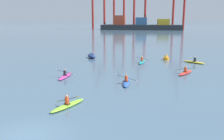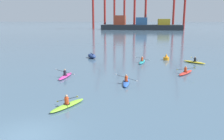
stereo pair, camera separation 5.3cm
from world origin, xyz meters
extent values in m
plane|color=#425B70|center=(0.00, 0.00, 0.00)|extent=(800.00, 800.00, 0.00)
cube|color=#1E2328|center=(5.05, 121.95, 1.35)|extent=(42.70, 10.97, 2.69)
cube|color=#993823|center=(-6.69, 121.95, 5.17)|extent=(5.98, 7.68, 4.96)
cube|color=#2D5684|center=(5.05, 121.95, 4.65)|extent=(5.98, 7.68, 3.91)
cube|color=#B29323|center=(16.79, 121.95, 4.26)|extent=(5.98, 7.68, 3.13)
cylinder|color=maroon|center=(-22.98, 129.27, 12.85)|extent=(1.20, 1.20, 25.70)
cylinder|color=maroon|center=(-16.15, 129.27, 12.85)|extent=(1.20, 1.20, 25.70)
cylinder|color=maroon|center=(-11.62, 137.95, 13.83)|extent=(1.20, 1.20, 27.65)
cylinder|color=maroon|center=(-5.56, 137.95, 13.83)|extent=(1.20, 1.20, 27.65)
cylinder|color=maroon|center=(0.86, 129.87, 11.39)|extent=(1.20, 1.20, 22.77)
cylinder|color=maroon|center=(7.11, 129.87, 11.39)|extent=(1.20, 1.20, 22.77)
cylinder|color=maroon|center=(22.78, 131.48, 12.03)|extent=(1.20, 1.20, 24.06)
cylinder|color=maroon|center=(28.70, 131.48, 12.03)|extent=(1.20, 1.20, 24.06)
ellipsoid|color=navy|center=(-1.94, 26.32, 0.35)|extent=(2.18, 2.81, 0.70)
cube|color=navy|center=(-1.94, 26.32, 0.73)|extent=(0.95, 1.76, 0.06)
cylinder|color=orange|center=(9.76, 25.92, 0.23)|extent=(0.90, 0.90, 0.45)
cone|color=orange|center=(9.76, 25.92, 0.73)|extent=(0.50, 0.49, 0.55)
ellipsoid|color=yellow|center=(13.52, 23.88, 0.13)|extent=(2.95, 2.70, 0.26)
torus|color=black|center=(13.59, 23.81, 0.27)|extent=(0.69, 0.69, 0.05)
cylinder|color=black|center=(13.59, 23.81, 0.51)|extent=(0.30, 0.30, 0.50)
sphere|color=tan|center=(13.59, 23.81, 0.86)|extent=(0.19, 0.19, 0.19)
cylinder|color=black|center=(13.55, 23.84, 0.61)|extent=(1.35, 1.52, 0.70)
ellipsoid|color=yellow|center=(12.90, 23.10, 0.94)|extent=(0.17, 0.18, 0.16)
ellipsoid|color=yellow|center=(14.21, 24.59, 0.28)|extent=(0.17, 0.18, 0.16)
ellipsoid|color=#7ABC2D|center=(0.88, 4.73, 0.13)|extent=(2.02, 3.32, 0.26)
torus|color=black|center=(0.84, 4.64, 0.27)|extent=(0.65, 0.65, 0.05)
cylinder|color=#DB471E|center=(0.84, 4.64, 0.51)|extent=(0.30, 0.30, 0.50)
sphere|color=tan|center=(0.84, 4.64, 0.86)|extent=(0.19, 0.19, 0.19)
cylinder|color=black|center=(0.86, 4.68, 0.61)|extent=(1.80, 0.89, 0.77)
ellipsoid|color=yellow|center=(-0.03, 5.11, 0.24)|extent=(0.20, 0.13, 0.17)
ellipsoid|color=yellow|center=(1.75, 4.26, 0.98)|extent=(0.20, 0.13, 0.17)
ellipsoid|color=red|center=(11.15, 16.72, 0.13)|extent=(2.31, 3.20, 0.26)
torus|color=black|center=(11.10, 16.63, 0.27)|extent=(0.68, 0.68, 0.05)
cylinder|color=#DB471E|center=(11.10, 16.63, 0.51)|extent=(0.30, 0.30, 0.50)
sphere|color=tan|center=(11.10, 16.63, 0.86)|extent=(0.19, 0.19, 0.19)
cylinder|color=black|center=(11.12, 16.67, 0.61)|extent=(1.75, 1.11, 0.54)
ellipsoid|color=yellow|center=(10.26, 17.21, 0.36)|extent=(0.19, 0.14, 0.15)
ellipsoid|color=yellow|center=(11.99, 16.13, 0.86)|extent=(0.19, 0.14, 0.15)
ellipsoid|color=teal|center=(6.12, 23.25, 0.13)|extent=(1.19, 3.45, 0.26)
torus|color=black|center=(6.10, 23.15, 0.27)|extent=(0.57, 0.57, 0.05)
cylinder|color=#DB471E|center=(6.10, 23.15, 0.51)|extent=(0.30, 0.30, 0.50)
sphere|color=tan|center=(6.10, 23.15, 0.86)|extent=(0.19, 0.19, 0.19)
cylinder|color=black|center=(6.11, 23.20, 0.61)|extent=(2.05, 0.40, 0.41)
ellipsoid|color=silver|center=(5.09, 23.38, 0.80)|extent=(0.20, 0.07, 0.14)
ellipsoid|color=silver|center=(7.13, 23.01, 0.42)|extent=(0.20, 0.07, 0.14)
ellipsoid|color=#C13384|center=(-2.11, 13.32, 0.13)|extent=(0.85, 3.44, 0.26)
torus|color=black|center=(-2.11, 13.23, 0.27)|extent=(0.53, 0.53, 0.05)
cylinder|color=#23232D|center=(-2.11, 13.23, 0.51)|extent=(0.30, 0.30, 0.50)
sphere|color=tan|center=(-2.11, 13.23, 0.86)|extent=(0.19, 0.19, 0.19)
cylinder|color=black|center=(-2.11, 13.27, 0.61)|extent=(2.05, 0.19, 0.51)
ellipsoid|color=silver|center=(-3.13, 13.35, 0.85)|extent=(0.20, 0.05, 0.15)
ellipsoid|color=silver|center=(-1.09, 13.20, 0.37)|extent=(0.20, 0.05, 0.15)
ellipsoid|color=#2856B2|center=(4.64, 11.63, 0.13)|extent=(0.66, 3.41, 0.26)
torus|color=black|center=(4.64, 11.53, 0.27)|extent=(0.50, 0.50, 0.05)
cylinder|color=#DB471E|center=(4.64, 11.53, 0.51)|extent=(0.30, 0.30, 0.50)
sphere|color=tan|center=(4.64, 11.53, 0.86)|extent=(0.19, 0.19, 0.19)
cylinder|color=black|center=(4.64, 11.58, 0.61)|extent=(2.03, 0.07, 0.61)
ellipsoid|color=silver|center=(3.63, 11.56, 0.90)|extent=(0.20, 0.04, 0.16)
ellipsoid|color=silver|center=(5.65, 11.60, 0.32)|extent=(0.20, 0.04, 0.16)
camera|label=1|loc=(6.13, -11.25, 6.33)|focal=38.63mm
camera|label=2|loc=(6.18, -11.24, 6.33)|focal=38.63mm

